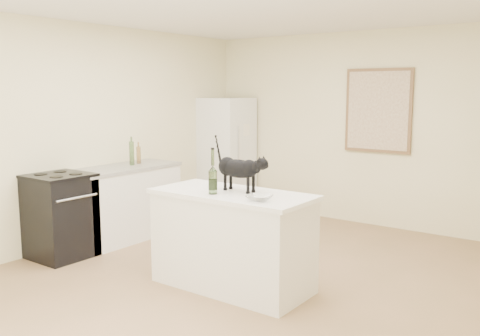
# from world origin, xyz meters

# --- Properties ---
(floor) EXTENTS (5.50, 5.50, 0.00)m
(floor) POSITION_xyz_m (0.00, 0.00, 0.00)
(floor) COLOR #9C7553
(floor) RESTS_ON ground
(ceiling) EXTENTS (5.50, 5.50, 0.00)m
(ceiling) POSITION_xyz_m (0.00, 0.00, 2.60)
(ceiling) COLOR white
(ceiling) RESTS_ON ground
(wall_back) EXTENTS (4.50, 0.00, 4.50)m
(wall_back) POSITION_xyz_m (0.00, 2.75, 1.30)
(wall_back) COLOR #FAF0C1
(wall_back) RESTS_ON ground
(wall_left) EXTENTS (0.00, 5.50, 5.50)m
(wall_left) POSITION_xyz_m (-2.25, 0.00, 1.30)
(wall_left) COLOR #FAF0C1
(wall_left) RESTS_ON ground
(island_base) EXTENTS (1.44, 0.67, 0.86)m
(island_base) POSITION_xyz_m (0.10, -0.20, 0.43)
(island_base) COLOR white
(island_base) RESTS_ON floor
(island_top) EXTENTS (1.50, 0.70, 0.04)m
(island_top) POSITION_xyz_m (0.10, -0.20, 0.88)
(island_top) COLOR white
(island_top) RESTS_ON island_base
(left_cabinets) EXTENTS (0.60, 1.40, 0.86)m
(left_cabinets) POSITION_xyz_m (-1.95, 0.30, 0.43)
(left_cabinets) COLOR white
(left_cabinets) RESTS_ON floor
(left_countertop) EXTENTS (0.62, 1.44, 0.04)m
(left_countertop) POSITION_xyz_m (-1.95, 0.30, 0.88)
(left_countertop) COLOR gray
(left_countertop) RESTS_ON left_cabinets
(stove) EXTENTS (0.60, 0.60, 0.90)m
(stove) POSITION_xyz_m (-1.95, -0.60, 0.45)
(stove) COLOR black
(stove) RESTS_ON floor
(fridge) EXTENTS (0.68, 0.68, 1.70)m
(fridge) POSITION_xyz_m (-1.95, 2.35, 0.85)
(fridge) COLOR white
(fridge) RESTS_ON floor
(artwork_frame) EXTENTS (0.90, 0.03, 1.10)m
(artwork_frame) POSITION_xyz_m (0.30, 2.72, 1.55)
(artwork_frame) COLOR brown
(artwork_frame) RESTS_ON wall_back
(artwork_canvas) EXTENTS (0.82, 0.00, 1.02)m
(artwork_canvas) POSITION_xyz_m (0.30, 2.70, 1.55)
(artwork_canvas) COLOR beige
(artwork_canvas) RESTS_ON wall_back
(black_cat) EXTENTS (0.54, 0.18, 0.37)m
(black_cat) POSITION_xyz_m (0.12, -0.13, 1.09)
(black_cat) COLOR black
(black_cat) RESTS_ON island_top
(wine_bottle) EXTENTS (0.09, 0.09, 0.36)m
(wine_bottle) POSITION_xyz_m (0.01, -0.37, 1.08)
(wine_bottle) COLOR #365823
(wine_bottle) RESTS_ON island_top
(glass_bowl) EXTENTS (0.23, 0.23, 0.05)m
(glass_bowl) POSITION_xyz_m (0.52, -0.38, 0.93)
(glass_bowl) COLOR white
(glass_bowl) RESTS_ON island_top
(fridge_paper) EXTENTS (0.02, 0.14, 0.18)m
(fridge_paper) POSITION_xyz_m (-1.60, 2.41, 1.23)
(fridge_paper) COLOR white
(fridge_paper) RESTS_ON fridge
(counter_bottle_cluster) EXTENTS (0.10, 0.21, 0.29)m
(counter_bottle_cluster) POSITION_xyz_m (-1.96, 0.50, 1.03)
(counter_bottle_cluster) COLOR #1E4717
(counter_bottle_cluster) RESTS_ON left_countertop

